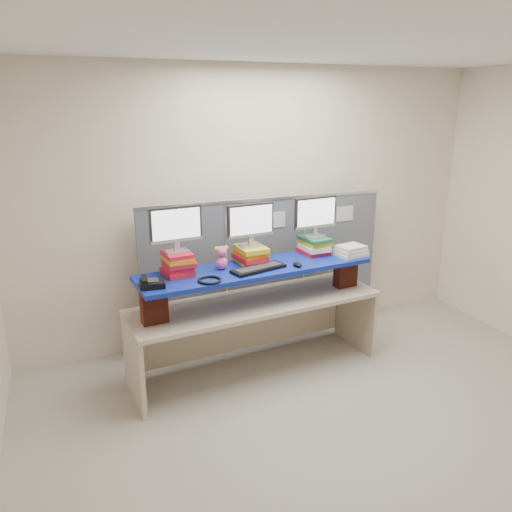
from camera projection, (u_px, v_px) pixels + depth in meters
name	position (u px, v px, depth m)	size (l,w,h in m)	color
room	(366.00, 261.00, 3.40)	(5.00, 4.00, 2.80)	beige
cubicle_partition	(265.00, 270.00, 5.16)	(2.60, 0.06, 1.53)	#50555E
desk	(256.00, 315.00, 4.57)	(2.37, 0.87, 0.71)	#C4B196
brick_pier_left	(154.00, 306.00, 4.04)	(0.21, 0.11, 0.29)	maroon
brick_pier_right	(345.00, 272.00, 4.85)	(0.21, 0.11, 0.29)	maroon
blue_board	(256.00, 269.00, 4.44)	(2.13, 0.53, 0.04)	#0A0A85
book_stack_left	(178.00, 263.00, 4.22)	(0.27, 0.31, 0.20)	red
book_stack_center	(251.00, 255.00, 4.52)	(0.28, 0.33, 0.16)	gold
book_stack_right	(314.00, 245.00, 4.81)	(0.27, 0.33, 0.16)	red
monitor_left	(176.00, 227.00, 4.12)	(0.45, 0.14, 0.39)	#AAAAAF
monitor_center	(251.00, 222.00, 4.43)	(0.45, 0.14, 0.39)	#AAAAAF
monitor_right	(315.00, 214.00, 4.72)	(0.45, 0.14, 0.39)	#AAAAAF
keyboard	(258.00, 269.00, 4.34)	(0.52, 0.29, 0.03)	black
mouse	(297.00, 264.00, 4.44)	(0.07, 0.12, 0.04)	black
desk_phone	(151.00, 283.00, 3.95)	(0.21, 0.20, 0.08)	black
headset	(210.00, 280.00, 4.07)	(0.20, 0.20, 0.02)	black
plush_toy	(222.00, 257.00, 4.34)	(0.12, 0.09, 0.21)	pink
binder_stack	(351.00, 251.00, 4.75)	(0.31, 0.26, 0.10)	beige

